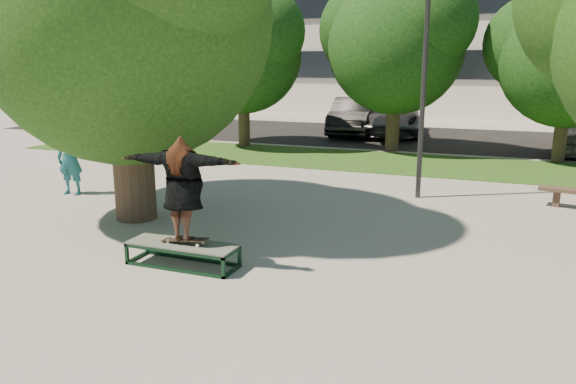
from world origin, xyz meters
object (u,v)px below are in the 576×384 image
at_px(bystander, 70,157).
at_px(grind_box, 183,254).
at_px(car_silver_a, 357,117).
at_px(car_grey, 390,117).
at_px(car_dark, 353,116).
at_px(lamppost, 425,64).

bearing_deg(bystander, grind_box, -38.14).
xyz_separation_m(car_silver_a, car_grey, (1.50, 0.00, 0.07)).
xyz_separation_m(bystander, car_dark, (3.46, 13.77, -0.12)).
distance_m(grind_box, car_silver_a, 17.65).
height_order(grind_box, car_silver_a, car_silver_a).
distance_m(grind_box, bystander, 6.20).
xyz_separation_m(bystander, car_grey, (5.00, 14.25, -0.14)).
height_order(grind_box, bystander, bystander).
distance_m(car_dark, car_grey, 1.61).
bearing_deg(car_dark, car_grey, 9.97).
bearing_deg(grind_box, car_dark, 95.77).
xyz_separation_m(grind_box, car_grey, (-0.19, 17.57, 0.60)).
bearing_deg(lamppost, grind_box, -114.89).
height_order(bystander, car_dark, bystander).
distance_m(grind_box, car_grey, 17.58).
relative_size(lamppost, bystander, 3.30).
relative_size(grind_box, car_dark, 0.37).
bearing_deg(car_silver_a, grind_box, -82.11).
relative_size(lamppost, grind_box, 3.39).
bearing_deg(bystander, lamppost, 13.43).
relative_size(car_dark, car_grey, 0.86).
height_order(bystander, car_grey, bystander).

